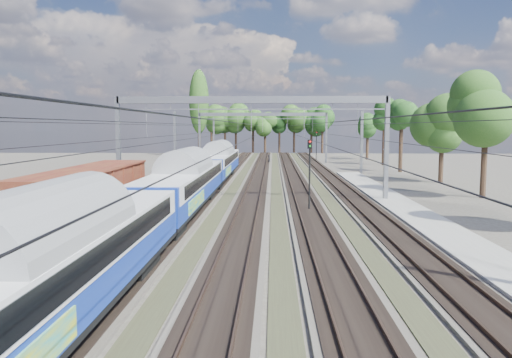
{
  "coord_description": "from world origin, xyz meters",
  "views": [
    {
      "loc": [
        1.85,
        -12.67,
        6.37
      ],
      "look_at": [
        0.69,
        21.69,
        2.8
      ],
      "focal_mm": 35.0,
      "sensor_mm": 36.0,
      "label": 1
    }
  ],
  "objects_px": {
    "freight_boxcar": "(89,196)",
    "signal_near": "(310,166)",
    "worker": "(269,159)",
    "signal_far": "(316,143)",
    "emu_train": "(184,178)"
  },
  "relations": [
    {
      "from": "worker",
      "to": "signal_far",
      "type": "relative_size",
      "value": 0.28
    },
    {
      "from": "worker",
      "to": "signal_far",
      "type": "xyz_separation_m",
      "value": [
        8.79,
        6.38,
        2.75
      ]
    },
    {
      "from": "emu_train",
      "to": "freight_boxcar",
      "type": "height_order",
      "value": "emu_train"
    },
    {
      "from": "freight_boxcar",
      "to": "signal_far",
      "type": "height_order",
      "value": "signal_far"
    },
    {
      "from": "freight_boxcar",
      "to": "signal_far",
      "type": "distance_m",
      "value": 67.47
    },
    {
      "from": "worker",
      "to": "freight_boxcar",
      "type": "bearing_deg",
      "value": 157.03
    },
    {
      "from": "worker",
      "to": "signal_far",
      "type": "distance_m",
      "value": 11.2
    },
    {
      "from": "signal_near",
      "to": "signal_far",
      "type": "bearing_deg",
      "value": 99.0
    },
    {
      "from": "signal_far",
      "to": "worker",
      "type": "bearing_deg",
      "value": -151.97
    },
    {
      "from": "signal_near",
      "to": "freight_boxcar",
      "type": "bearing_deg",
      "value": -132.72
    },
    {
      "from": "freight_boxcar",
      "to": "emu_train",
      "type": "bearing_deg",
      "value": 55.4
    },
    {
      "from": "freight_boxcar",
      "to": "signal_near",
      "type": "xyz_separation_m",
      "value": [
        13.64,
        8.79,
        1.11
      ]
    },
    {
      "from": "signal_far",
      "to": "signal_near",
      "type": "bearing_deg",
      "value": -103.42
    },
    {
      "from": "signal_near",
      "to": "signal_far",
      "type": "distance_m",
      "value": 56.19
    },
    {
      "from": "freight_boxcar",
      "to": "signal_far",
      "type": "relative_size",
      "value": 2.66
    }
  ]
}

